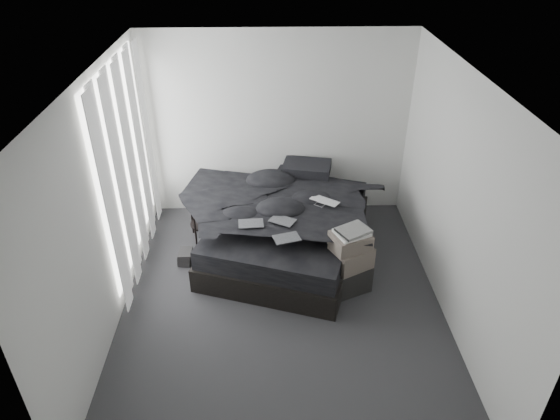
{
  "coord_description": "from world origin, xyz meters",
  "views": [
    {
      "loc": [
        -0.14,
        -4.31,
        3.92
      ],
      "look_at": [
        0.0,
        0.8,
        0.75
      ],
      "focal_mm": 32.0,
      "sensor_mm": 36.0,
      "label": 1
    }
  ],
  "objects_px": {
    "bed": "(288,240)",
    "side_stand": "(204,215)",
    "laptop": "(323,197)",
    "box_lower": "(348,277)"
  },
  "relations": [
    {
      "from": "bed",
      "to": "laptop",
      "type": "bearing_deg",
      "value": 7.5
    },
    {
      "from": "bed",
      "to": "side_stand",
      "type": "xyz_separation_m",
      "value": [
        -1.12,
        0.32,
        0.19
      ]
    },
    {
      "from": "laptop",
      "to": "side_stand",
      "type": "distance_m",
      "value": 1.66
    },
    {
      "from": "laptop",
      "to": "bed",
      "type": "bearing_deg",
      "value": -154.5
    },
    {
      "from": "bed",
      "to": "laptop",
      "type": "distance_m",
      "value": 0.8
    },
    {
      "from": "bed",
      "to": "laptop",
      "type": "height_order",
      "value": "laptop"
    },
    {
      "from": "box_lower",
      "to": "bed",
      "type": "bearing_deg",
      "value": 130.23
    },
    {
      "from": "laptop",
      "to": "box_lower",
      "type": "xyz_separation_m",
      "value": [
        0.25,
        -0.72,
        -0.67
      ]
    },
    {
      "from": "box_lower",
      "to": "side_stand",
      "type": "bearing_deg",
      "value": 147.98
    },
    {
      "from": "bed",
      "to": "side_stand",
      "type": "bearing_deg",
      "value": -178.04
    }
  ]
}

